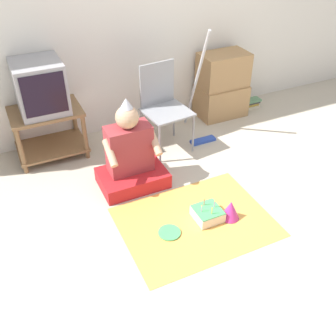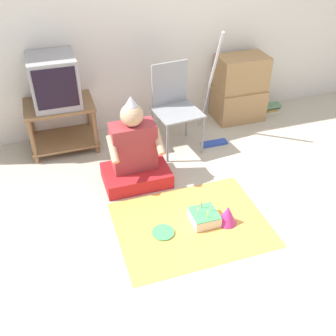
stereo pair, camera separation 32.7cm
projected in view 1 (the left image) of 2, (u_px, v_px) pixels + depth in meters
The scene contains 13 objects.
ground_plane at pixel (239, 222), 3.25m from camera, with size 16.00×16.00×0.00m, color #BCB29E.
wall_back at pixel (144, 7), 3.94m from camera, with size 6.40×0.06×2.55m.
tv_stand at pixel (48, 129), 3.90m from camera, with size 0.68×0.49×0.51m.
tv at pixel (40, 87), 3.64m from camera, with size 0.44×0.47×0.48m.
folding_chair at pixel (163, 102), 3.94m from camera, with size 0.48×0.46×0.88m.
cardboard_box_stack at pixel (222, 86), 4.58m from camera, with size 0.56×0.39×0.75m.
dust_mop at pixel (199, 108), 4.15m from camera, with size 0.28×0.48×1.20m.
book_pile at pixel (252, 103), 4.92m from camera, with size 0.21×0.13×0.10m.
person_seated at pixel (131, 158), 3.52m from camera, with size 0.60×0.42×0.86m.
party_cloth at pixel (196, 222), 3.25m from camera, with size 1.22×0.93×0.01m.
birthday_cake at pixel (208, 214), 3.26m from camera, with size 0.22×0.22×0.17m.
party_hat_blue at pixel (231, 210), 3.24m from camera, with size 0.16×0.16×0.17m.
paper_plate at pixel (169, 232), 3.14m from camera, with size 0.18×0.18×0.01m.
Camera 1 is at (-1.55, -1.90, 2.27)m, focal length 42.00 mm.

